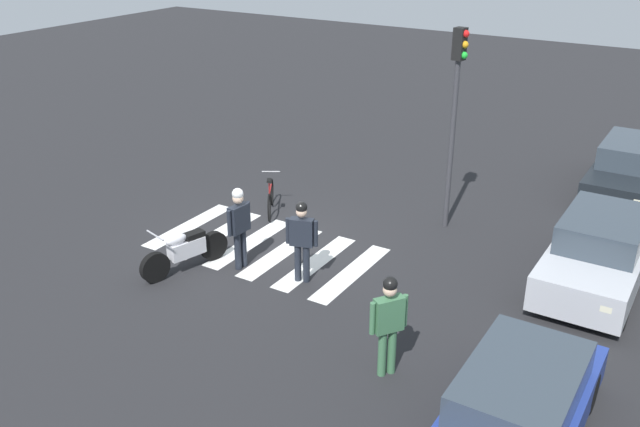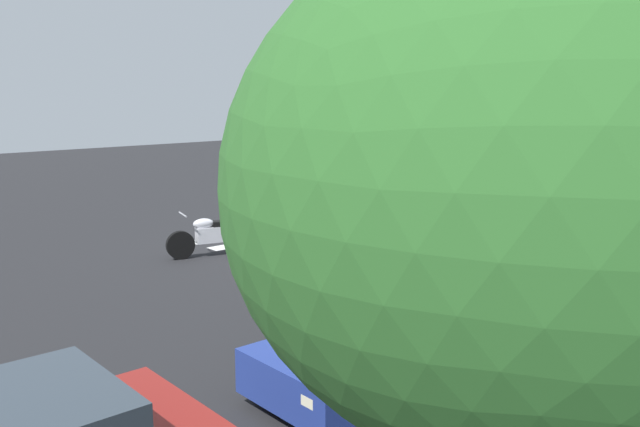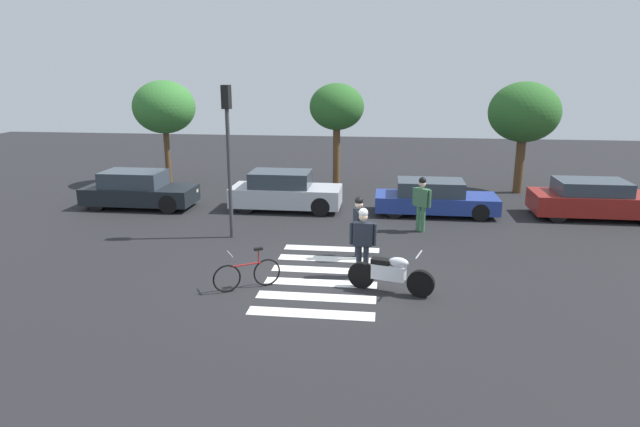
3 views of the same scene
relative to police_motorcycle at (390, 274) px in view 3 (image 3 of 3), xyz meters
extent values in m
plane|color=#232326|center=(-1.71, 0.82, -0.46)|extent=(60.00, 60.00, 0.00)
cylinder|color=black|center=(0.71, -0.19, -0.14)|extent=(0.66, 0.31, 0.65)
cylinder|color=black|center=(-0.69, 0.19, -0.14)|extent=(0.66, 0.31, 0.65)
cube|color=silver|center=(-0.04, 0.01, 0.04)|extent=(0.85, 0.48, 0.36)
ellipsoid|color=silver|center=(0.18, -0.05, 0.31)|extent=(0.53, 0.36, 0.24)
cube|color=black|center=(-0.23, 0.06, 0.28)|extent=(0.49, 0.35, 0.12)
cylinder|color=#A5A5AD|center=(0.63, -0.17, 0.56)|extent=(0.20, 0.61, 0.04)
torus|color=black|center=(-3.85, -0.49, -0.12)|extent=(0.61, 0.39, 0.69)
torus|color=black|center=(-3.00, 0.04, -0.12)|extent=(0.61, 0.39, 0.69)
cylinder|color=maroon|center=(-3.42, -0.23, 0.16)|extent=(0.69, 0.44, 0.04)
cylinder|color=maroon|center=(-3.17, -0.07, 0.33)|extent=(0.04, 0.04, 0.34)
cube|color=black|center=(-3.17, -0.07, 0.51)|extent=(0.22, 0.19, 0.06)
cylinder|color=#99999E|center=(-3.76, -0.44, 0.48)|extent=(0.26, 0.41, 0.03)
cylinder|color=#1E232D|center=(-0.92, 2.44, -0.05)|extent=(0.14, 0.14, 0.82)
cylinder|color=#1E232D|center=(-0.87, 2.27, -0.05)|extent=(0.14, 0.14, 0.82)
cube|color=#1E232D|center=(-0.89, 2.36, 0.65)|extent=(0.34, 0.52, 0.58)
sphere|color=beige|center=(-0.89, 2.36, 1.09)|extent=(0.22, 0.22, 0.22)
cylinder|color=#1E232D|center=(-0.98, 2.63, 0.65)|extent=(0.09, 0.09, 0.55)
cylinder|color=#1E232D|center=(-0.80, 2.08, 0.65)|extent=(0.09, 0.09, 0.55)
sphere|color=black|center=(-0.89, 2.36, 1.19)|extent=(0.23, 0.23, 0.23)
cylinder|color=#1E232D|center=(-0.80, 0.93, -0.04)|extent=(0.14, 0.14, 0.84)
cylinder|color=#1E232D|center=(-0.62, 0.91, -0.04)|extent=(0.14, 0.14, 0.84)
cube|color=#1E232D|center=(-0.71, 0.92, 0.68)|extent=(0.50, 0.24, 0.60)
sphere|color=beige|center=(-0.71, 0.92, 1.13)|extent=(0.23, 0.23, 0.23)
cylinder|color=#1E232D|center=(-1.00, 0.94, 0.68)|extent=(0.09, 0.09, 0.57)
cylinder|color=#1E232D|center=(-0.41, 0.90, 0.68)|extent=(0.09, 0.09, 0.57)
sphere|color=white|center=(-0.71, 0.92, 1.24)|extent=(0.24, 0.24, 0.24)
cylinder|color=#3F724C|center=(1.06, 5.17, -0.04)|extent=(0.14, 0.14, 0.84)
cylinder|color=#3F724C|center=(0.91, 5.28, -0.04)|extent=(0.14, 0.14, 0.84)
cube|color=#3F724C|center=(0.98, 5.23, 0.68)|extent=(0.52, 0.44, 0.60)
sphere|color=beige|center=(0.98, 5.23, 1.13)|extent=(0.23, 0.23, 0.23)
cylinder|color=#3F724C|center=(1.22, 5.06, 0.68)|extent=(0.09, 0.09, 0.57)
cylinder|color=#3F724C|center=(0.74, 5.39, 0.68)|extent=(0.09, 0.09, 0.57)
sphere|color=black|center=(0.98, 5.23, 1.23)|extent=(0.24, 0.24, 0.24)
cube|color=silver|center=(-1.71, -1.43, -0.46)|extent=(2.80, 0.45, 0.01)
cube|color=silver|center=(-1.71, -0.53, -0.46)|extent=(2.80, 0.45, 0.01)
cube|color=silver|center=(-1.71, 0.37, -0.46)|extent=(2.80, 0.45, 0.01)
cube|color=silver|center=(-1.71, 1.27, -0.46)|extent=(2.80, 0.45, 0.01)
cube|color=silver|center=(-1.71, 2.17, -0.46)|extent=(2.80, 0.45, 0.01)
cube|color=silver|center=(-1.71, 3.07, -0.46)|extent=(2.80, 0.45, 0.01)
cylinder|color=black|center=(-8.07, 7.91, -0.11)|extent=(0.70, 0.22, 0.70)
cylinder|color=black|center=(-8.07, 6.43, -0.11)|extent=(0.70, 0.22, 0.70)
cylinder|color=black|center=(-10.90, 7.92, -0.11)|extent=(0.70, 0.22, 0.70)
cylinder|color=black|center=(-10.90, 6.43, -0.11)|extent=(0.70, 0.22, 0.70)
cube|color=black|center=(-9.49, 7.17, 0.04)|extent=(4.16, 1.71, 0.62)
cube|color=#333D47|center=(-9.69, 7.17, 0.65)|extent=(2.25, 1.50, 0.60)
cube|color=#F2EDCC|center=(-7.45, 7.72, 0.14)|extent=(0.08, 0.20, 0.12)
cube|color=#F2EDCC|center=(-7.45, 6.63, 0.14)|extent=(0.08, 0.20, 0.12)
cylinder|color=black|center=(-2.50, 8.25, -0.12)|extent=(0.69, 0.22, 0.69)
cylinder|color=black|center=(-2.50, 6.76, -0.12)|extent=(0.69, 0.22, 0.69)
cylinder|color=black|center=(-5.27, 8.25, -0.12)|extent=(0.69, 0.22, 0.69)
cylinder|color=black|center=(-5.27, 6.76, -0.12)|extent=(0.69, 0.22, 0.69)
cube|color=#B7BAC1|center=(-3.89, 7.51, 0.08)|extent=(4.08, 1.72, 0.70)
cube|color=#333D47|center=(-4.09, 7.51, 0.72)|extent=(2.20, 1.51, 0.57)
cube|color=#F2EDCC|center=(-1.89, 8.05, 0.19)|extent=(0.08, 0.20, 0.12)
cube|color=#F2EDCC|center=(-1.89, 6.96, 0.19)|extent=(0.08, 0.20, 0.12)
cylinder|color=black|center=(3.12, 8.23, -0.15)|extent=(0.62, 0.22, 0.62)
cylinder|color=black|center=(3.12, 6.78, -0.15)|extent=(0.62, 0.22, 0.62)
cylinder|color=black|center=(0.15, 8.24, -0.15)|extent=(0.62, 0.22, 0.62)
cylinder|color=black|center=(0.15, 6.79, -0.15)|extent=(0.62, 0.22, 0.62)
cube|color=navy|center=(1.64, 7.51, -0.01)|extent=(4.36, 1.67, 0.56)
cube|color=#333D47|center=(1.42, 7.51, 0.54)|extent=(2.36, 1.47, 0.53)
cube|color=#F2EDCC|center=(3.78, 8.04, 0.07)|extent=(0.08, 0.20, 0.12)
cube|color=#F2EDCC|center=(3.78, 6.97, 0.07)|extent=(0.08, 0.20, 0.12)
cylinder|color=black|center=(8.74, 8.55, -0.12)|extent=(0.68, 0.22, 0.68)
cylinder|color=black|center=(5.75, 8.55, -0.12)|extent=(0.68, 0.22, 0.68)
cylinder|color=black|center=(5.75, 6.93, -0.12)|extent=(0.68, 0.22, 0.68)
cube|color=maroon|center=(7.25, 7.74, 0.07)|extent=(4.39, 1.85, 0.70)
cube|color=#333D47|center=(7.03, 7.74, 0.66)|extent=(2.37, 1.62, 0.47)
cylinder|color=#38383D|center=(-4.96, 3.84, 1.54)|extent=(0.12, 0.12, 4.00)
cube|color=black|center=(-4.96, 3.84, 3.89)|extent=(0.27, 0.27, 0.70)
sphere|color=red|center=(-4.94, 3.97, 4.12)|extent=(0.16, 0.16, 0.16)
sphere|color=orange|center=(-4.94, 3.97, 3.89)|extent=(0.16, 0.16, 0.16)
sphere|color=green|center=(-4.94, 3.97, 3.66)|extent=(0.16, 0.16, 0.16)
cylinder|color=brown|center=(-10.15, 11.66, 0.77)|extent=(0.26, 0.26, 2.46)
ellipsoid|color=#387A33|center=(-10.15, 11.66, 3.03)|extent=(2.76, 2.76, 2.35)
cylinder|color=brown|center=(-2.39, 11.66, 0.89)|extent=(0.32, 0.32, 2.69)
ellipsoid|color=#2D6628|center=(-2.39, 11.66, 3.11)|extent=(2.35, 2.35, 2.00)
cylinder|color=brown|center=(5.41, 11.66, 0.70)|extent=(0.38, 0.38, 2.32)
ellipsoid|color=#2D6628|center=(5.41, 11.66, 2.96)|extent=(2.92, 2.92, 2.48)
camera|label=1|loc=(9.58, 9.23, 6.62)|focal=38.94mm
camera|label=2|loc=(8.16, 13.29, 3.40)|focal=38.36mm
camera|label=3|loc=(-0.15, -12.42, 4.72)|focal=31.07mm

